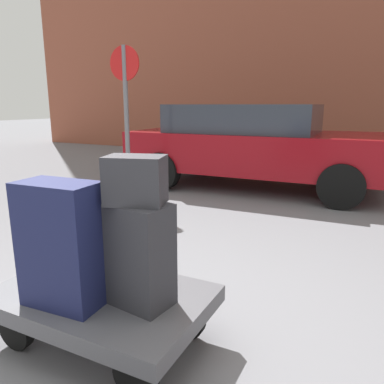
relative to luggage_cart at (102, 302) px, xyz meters
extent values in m
plane|color=slate|center=(0.00, 0.00, -0.27)|extent=(60.00, 60.00, 0.00)
cube|color=#4C4C51|center=(0.00, 0.00, 0.02)|extent=(1.25, 0.80, 0.10)
cylinder|color=black|center=(0.43, 0.27, -0.15)|extent=(0.24, 0.06, 0.24)
cylinder|color=black|center=(0.43, -0.27, -0.15)|extent=(0.24, 0.06, 0.24)
cylinder|color=black|center=(-0.43, 0.27, -0.15)|extent=(0.24, 0.06, 0.24)
cylinder|color=black|center=(-0.43, -0.27, -0.15)|extent=(0.24, 0.06, 0.24)
cube|color=#2D2D33|center=(0.27, 0.00, 0.36)|extent=(0.38, 0.28, 0.57)
cube|color=#144C51|center=(-0.21, 0.15, 0.21)|extent=(0.61, 0.35, 0.29)
cube|color=#191E47|center=(-0.09, -0.19, 0.41)|extent=(0.45, 0.27, 0.69)
cube|color=#2D2D33|center=(0.27, 0.00, 0.77)|extent=(0.34, 0.28, 0.25)
cube|color=maroon|center=(-0.46, 4.64, 0.37)|extent=(4.35, 1.93, 0.64)
cube|color=#2D333D|center=(-0.71, 4.64, 0.92)|extent=(2.46, 1.66, 0.46)
cylinder|color=black|center=(0.93, 5.54, 0.05)|extent=(0.65, 0.24, 0.64)
cylinder|color=black|center=(0.99, 3.84, 0.05)|extent=(0.65, 0.24, 0.64)
cylinder|color=black|center=(-1.91, 5.45, 0.05)|extent=(0.65, 0.24, 0.64)
cylinder|color=black|center=(-1.85, 3.75, 0.05)|extent=(0.65, 0.24, 0.64)
cylinder|color=slate|center=(-2.05, 3.10, 0.86)|extent=(0.07, 0.07, 2.25)
cylinder|color=red|center=(-2.05, 3.10, 1.73)|extent=(0.50, 0.04, 0.50)
camera|label=1|loc=(1.37, -1.54, 1.14)|focal=34.66mm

